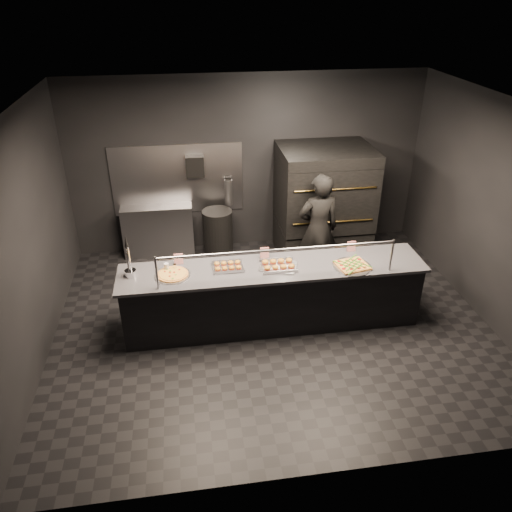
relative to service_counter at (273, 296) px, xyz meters
name	(u,v)px	position (x,y,z in m)	size (l,w,h in m)	color
room	(271,227)	(-0.02, 0.05, 1.03)	(6.04, 6.00, 3.00)	black
service_counter	(273,296)	(0.00, 0.00, 0.00)	(4.10, 0.78, 1.37)	black
pizza_oven	(323,203)	(1.20, 1.90, 0.50)	(1.50, 1.23, 1.91)	black
prep_shelf	(158,230)	(-1.60, 2.32, -0.01)	(1.20, 0.35, 0.90)	#99999E
towel_dispenser	(195,166)	(-0.90, 2.39, 1.09)	(0.30, 0.20, 0.35)	black
fire_extinguisher	(229,192)	(-0.35, 2.40, 0.60)	(0.14, 0.14, 0.51)	#B2B2B7
beer_tap	(129,265)	(-1.86, 0.05, 0.62)	(0.15, 0.21, 0.57)	silver
round_pizza	(173,274)	(-1.32, -0.02, 0.47)	(0.46, 0.46, 0.03)	silver
slider_tray_a	(228,266)	(-0.60, 0.07, 0.48)	(0.43, 0.33, 0.06)	silver
slider_tray_b	(278,265)	(0.07, -0.01, 0.48)	(0.56, 0.48, 0.08)	silver
square_pizza	(352,266)	(1.04, -0.15, 0.47)	(0.51, 0.51, 0.05)	silver
condiment_jar	(169,267)	(-1.37, 0.12, 0.51)	(0.16, 0.06, 0.11)	silver
tent_cards	(266,252)	(-0.05, 0.28, 0.53)	(2.52, 0.04, 0.15)	white
trash_bin	(218,234)	(-0.58, 2.07, -0.04)	(0.51, 0.51, 0.86)	black
worker	(318,229)	(0.90, 1.08, 0.43)	(0.65, 0.43, 1.78)	black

